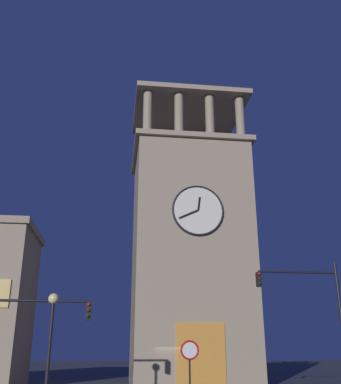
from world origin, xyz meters
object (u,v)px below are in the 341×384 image
object	(u,v)px
traffic_signal_mid	(315,306)
no_horn_sign	(190,355)
traffic_signal_near	(26,325)
street_lamp	(51,326)
clocktower	(190,253)

from	to	relation	value
traffic_signal_mid	no_horn_sign	bearing A→B (deg)	26.33
traffic_signal_near	street_lamp	size ratio (longest dim) A/B	1.12
clocktower	no_horn_sign	bearing A→B (deg)	80.25
clocktower	traffic_signal_near	world-z (taller)	clocktower
clocktower	traffic_signal_mid	distance (m)	12.74
traffic_signal_near	street_lamp	distance (m)	1.77
clocktower	street_lamp	bearing A→B (deg)	60.09
traffic_signal_mid	street_lamp	xyz separation A→B (m)	(12.96, 3.42, -1.28)
street_lamp	no_horn_sign	xyz separation A→B (m)	(-5.68, 0.18, -1.12)
traffic_signal_near	no_horn_sign	distance (m)	7.16
clocktower	street_lamp	world-z (taller)	clocktower
traffic_signal_near	no_horn_sign	bearing A→B (deg)	168.11
clocktower	traffic_signal_near	distance (m)	17.05
traffic_signal_near	no_horn_sign	world-z (taller)	traffic_signal_near
clocktower	traffic_signal_mid	bearing A→B (deg)	114.19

